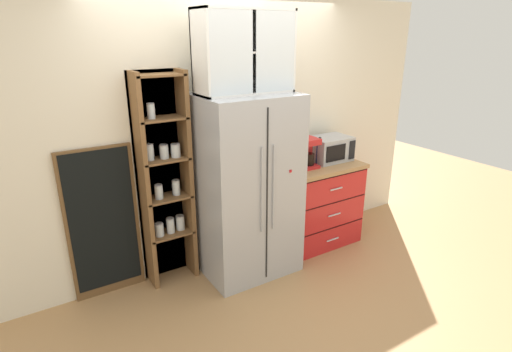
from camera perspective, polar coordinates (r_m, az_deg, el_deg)
The scene contains 12 objects.
ground_plane at distance 4.17m, azimuth -1.10°, elevation -12.66°, with size 10.60×10.60×0.00m, color tan.
wall_back_cream at distance 3.99m, azimuth -4.20°, elevation 5.78°, with size 4.90×0.10×2.55m, color silver.
refrigerator at distance 3.79m, azimuth -1.28°, elevation -1.50°, with size 0.88×0.70×1.72m.
pantry_shelf_column at distance 3.71m, azimuth -12.81°, elevation -0.40°, with size 0.47×0.27×1.94m.
counter_cabinet at distance 4.49m, azimuth 8.50°, elevation -3.83°, with size 0.91×0.59×0.91m.
microwave at distance 4.45m, azimuth 10.33°, elevation 3.80°, with size 0.44×0.33×0.26m.
coffee_maker at distance 4.19m, azimuth 7.16°, elevation 3.35°, with size 0.17×0.20×0.31m.
mug_red at distance 4.12m, azimuth 5.33°, elevation 1.52°, with size 0.11×0.07×0.09m.
bottle_clear at distance 4.31m, azimuth 8.72°, elevation 3.08°, with size 0.06×0.06×0.25m.
bottle_cobalt at distance 4.29m, azimuth 8.87°, elevation 3.30°, with size 0.07×0.07×0.29m.
upper_cabinet at distance 3.58m, azimuth -1.84°, elevation 17.00°, with size 0.84×0.32×0.69m.
chalkboard_menu at distance 3.73m, azimuth -20.72°, elevation -6.21°, with size 0.60×0.04×1.35m.
Camera 1 is at (-1.80, -3.03, 2.22)m, focal length 28.46 mm.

